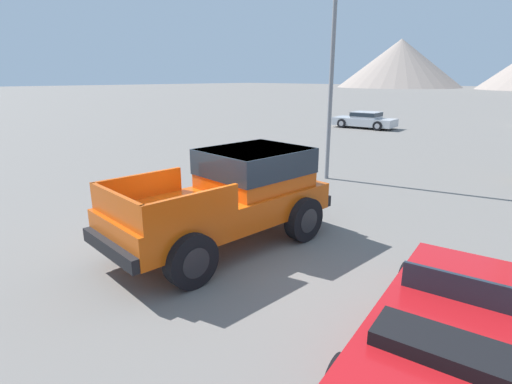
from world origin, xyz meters
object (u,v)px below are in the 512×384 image
(orange_pickup_truck, at_px, (235,191))
(street_lamp_post, at_px, (335,14))
(parked_car_silver, at_px, (365,120))
(red_convertible_car, at_px, (451,339))

(orange_pickup_truck, relative_size, street_lamp_post, 0.56)
(parked_car_silver, distance_m, street_lamp_post, 15.58)
(red_convertible_car, bearing_deg, orange_pickup_truck, 159.10)
(street_lamp_post, bearing_deg, orange_pickup_truck, -73.66)
(parked_car_silver, bearing_deg, street_lamp_post, -162.43)
(orange_pickup_truck, relative_size, parked_car_silver, 1.17)
(red_convertible_car, bearing_deg, street_lamp_post, 123.54)
(street_lamp_post, bearing_deg, red_convertible_car, -46.77)
(parked_car_silver, bearing_deg, red_convertible_car, -155.22)
(parked_car_silver, relative_size, street_lamp_post, 0.48)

